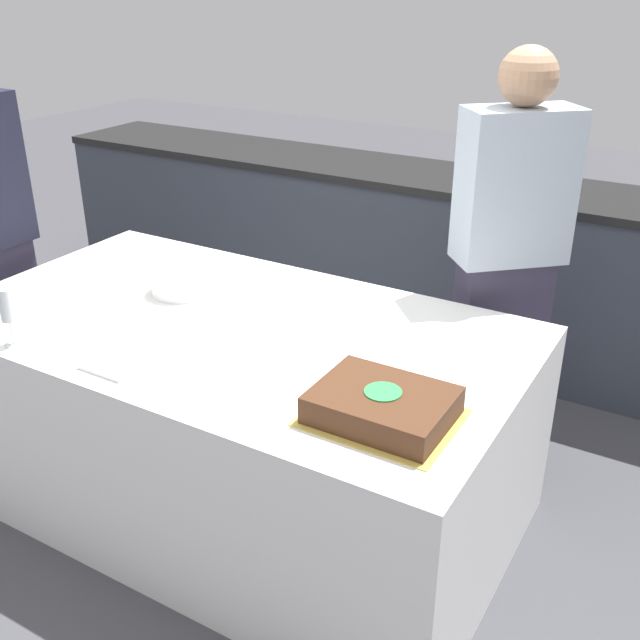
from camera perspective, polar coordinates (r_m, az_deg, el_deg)
The scene contains 9 objects.
ground_plane at distance 3.00m, azimuth -6.03°, elevation -13.32°, with size 14.00×14.00×0.00m, color #424247.
back_counter at distance 4.03m, azimuth 7.52°, elevation 4.76°, with size 4.40×0.58×0.92m.
dining_table at distance 2.78m, azimuth -6.39°, elevation -7.27°, with size 2.02×1.13×0.75m.
cake at distance 2.04m, azimuth 4.78°, elevation -6.52°, with size 0.40×0.32×0.09m.
plate_stack at distance 2.86m, azimuth -10.52°, elevation 2.89°, with size 0.22×0.22×0.09m.
wine_glass at distance 2.58m, azimuth -22.75°, elevation 0.91°, with size 0.06×0.06×0.20m.
side_plate_near_cake at distance 2.32m, azimuth 6.41°, elevation -3.46°, with size 0.20×0.20×0.00m.
utensil_pile at distance 2.38m, azimuth -15.75°, elevation -3.43°, with size 0.18×0.10×0.02m.
person_cutting_cake at distance 2.92m, azimuth 14.02°, elevation 4.07°, with size 0.43×0.42×1.63m.
Camera 1 is at (1.44, -1.84, 1.87)m, focal length 42.00 mm.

